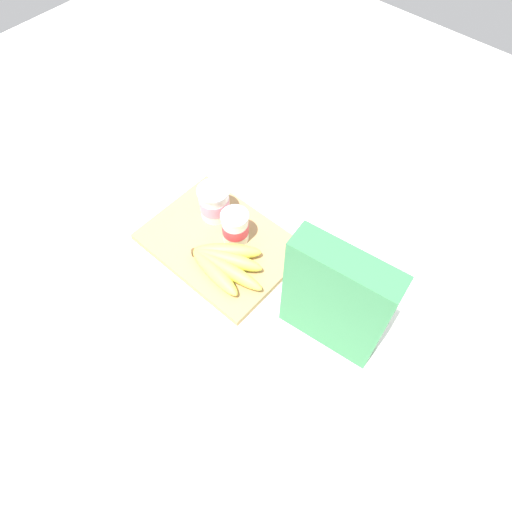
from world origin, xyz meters
TOP-DOWN VIEW (x-y plane):
  - ground_plane at (0.00, 0.00)m, footprint 2.40×2.40m
  - cutting_board at (0.00, 0.00)m, footprint 0.35×0.26m
  - cereal_box at (0.32, -0.01)m, footprint 0.21×0.08m
  - yogurt_cup_front at (-0.07, 0.05)m, footprint 0.08×0.08m
  - yogurt_cup_back at (0.02, 0.03)m, footprint 0.06×0.06m
  - banana_bunch at (0.06, -0.04)m, footprint 0.20×0.15m

SIDE VIEW (x-z plane):
  - ground_plane at x=0.00m, z-range 0.00..0.00m
  - cutting_board at x=0.00m, z-range 0.00..0.02m
  - banana_bunch at x=0.06m, z-range 0.02..0.06m
  - yogurt_cup_back at x=0.02m, z-range 0.02..0.10m
  - yogurt_cup_front at x=-0.07m, z-range 0.02..0.11m
  - cereal_box at x=0.32m, z-range 0.00..0.28m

